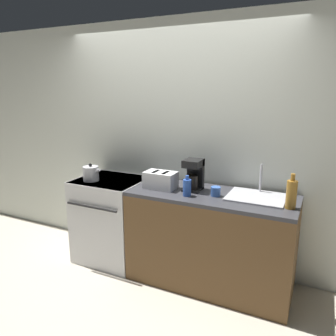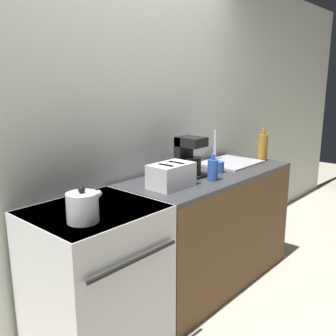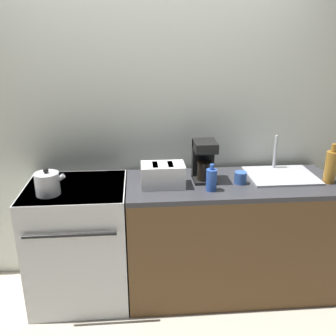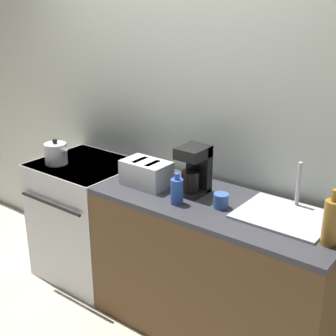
{
  "view_description": "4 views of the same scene",
  "coord_description": "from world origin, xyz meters",
  "px_view_note": "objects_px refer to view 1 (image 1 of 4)",
  "views": [
    {
      "loc": [
        1.46,
        -2.5,
        1.9
      ],
      "look_at": [
        0.09,
        0.34,
        1.13
      ],
      "focal_mm": 35.0,
      "sensor_mm": 36.0,
      "label": 1
    },
    {
      "loc": [
        -1.82,
        -1.34,
        1.64
      ],
      "look_at": [
        0.08,
        0.34,
        1.05
      ],
      "focal_mm": 40.0,
      "sensor_mm": 36.0,
      "label": 2
    },
    {
      "loc": [
        -0.13,
        -2.22,
        1.98
      ],
      "look_at": [
        0.08,
        0.33,
        1.05
      ],
      "focal_mm": 40.0,
      "sensor_mm": 36.0,
      "label": 3
    },
    {
      "loc": [
        1.88,
        -1.89,
        2.11
      ],
      "look_at": [
        0.18,
        0.33,
        1.07
      ],
      "focal_mm": 50.0,
      "sensor_mm": 36.0,
      "label": 4
    }
  ],
  "objects_px": {
    "stove": "(112,218)",
    "bottle_blue": "(187,187)",
    "bottle_amber": "(291,194)",
    "cup_blue": "(216,191)",
    "toaster": "(161,180)",
    "coffee_maker": "(194,174)",
    "kettle": "(91,173)"
  },
  "relations": [
    {
      "from": "stove",
      "to": "bottle_blue",
      "type": "relative_size",
      "value": 4.81
    },
    {
      "from": "bottle_amber",
      "to": "cup_blue",
      "type": "distance_m",
      "value": 0.66
    },
    {
      "from": "stove",
      "to": "toaster",
      "type": "distance_m",
      "value": 0.83
    },
    {
      "from": "bottle_amber",
      "to": "cup_blue",
      "type": "relative_size",
      "value": 3.29
    },
    {
      "from": "stove",
      "to": "toaster",
      "type": "relative_size",
      "value": 2.99
    },
    {
      "from": "stove",
      "to": "bottle_blue",
      "type": "xyz_separation_m",
      "value": [
        0.97,
        -0.15,
        0.54
      ]
    },
    {
      "from": "bottle_amber",
      "to": "stove",
      "type": "bearing_deg",
      "value": 177.59
    },
    {
      "from": "toaster",
      "to": "coffee_maker",
      "type": "height_order",
      "value": "coffee_maker"
    },
    {
      "from": "toaster",
      "to": "coffee_maker",
      "type": "xyz_separation_m",
      "value": [
        0.31,
        0.1,
        0.08
      ]
    },
    {
      "from": "stove",
      "to": "bottle_amber",
      "type": "relative_size",
      "value": 3.14
    },
    {
      "from": "kettle",
      "to": "bottle_blue",
      "type": "height_order",
      "value": "bottle_blue"
    },
    {
      "from": "toaster",
      "to": "cup_blue",
      "type": "bearing_deg",
      "value": -0.15
    },
    {
      "from": "toaster",
      "to": "bottle_amber",
      "type": "bearing_deg",
      "value": -1.85
    },
    {
      "from": "toaster",
      "to": "stove",
      "type": "bearing_deg",
      "value": 176.51
    },
    {
      "from": "stove",
      "to": "cup_blue",
      "type": "xyz_separation_m",
      "value": [
        1.2,
        -0.04,
        0.5
      ]
    },
    {
      "from": "coffee_maker",
      "to": "bottle_blue",
      "type": "relative_size",
      "value": 1.57
    },
    {
      "from": "kettle",
      "to": "cup_blue",
      "type": "xyz_separation_m",
      "value": [
        1.36,
        0.09,
        -0.04
      ]
    },
    {
      "from": "toaster",
      "to": "cup_blue",
      "type": "distance_m",
      "value": 0.57
    },
    {
      "from": "coffee_maker",
      "to": "cup_blue",
      "type": "bearing_deg",
      "value": -21.21
    },
    {
      "from": "bottle_blue",
      "to": "coffee_maker",
      "type": "bearing_deg",
      "value": 94.61
    },
    {
      "from": "toaster",
      "to": "bottle_blue",
      "type": "xyz_separation_m",
      "value": [
        0.33,
        -0.11,
        -0.0
      ]
    },
    {
      "from": "kettle",
      "to": "toaster",
      "type": "relative_size",
      "value": 0.67
    },
    {
      "from": "toaster",
      "to": "bottle_blue",
      "type": "bearing_deg",
      "value": -18.8
    },
    {
      "from": "kettle",
      "to": "bottle_amber",
      "type": "relative_size",
      "value": 0.7
    },
    {
      "from": "bottle_blue",
      "to": "kettle",
      "type": "bearing_deg",
      "value": 178.75
    },
    {
      "from": "stove",
      "to": "coffee_maker",
      "type": "relative_size",
      "value": 3.07
    },
    {
      "from": "kettle",
      "to": "bottle_amber",
      "type": "bearing_deg",
      "value": 1.38
    },
    {
      "from": "kettle",
      "to": "bottle_blue",
      "type": "xyz_separation_m",
      "value": [
        1.12,
        -0.02,
        0.0
      ]
    },
    {
      "from": "toaster",
      "to": "cup_blue",
      "type": "relative_size",
      "value": 3.46
    },
    {
      "from": "coffee_maker",
      "to": "bottle_amber",
      "type": "relative_size",
      "value": 1.03
    },
    {
      "from": "bottle_amber",
      "to": "coffee_maker",
      "type": "bearing_deg",
      "value": 171.41
    },
    {
      "from": "kettle",
      "to": "toaster",
      "type": "distance_m",
      "value": 0.8
    }
  ]
}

